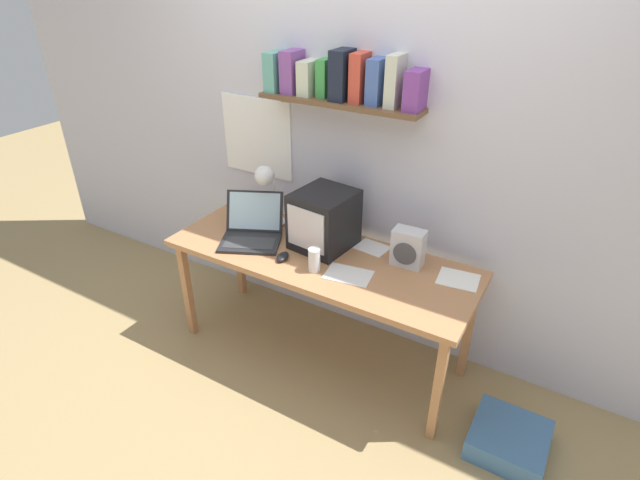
{
  "coord_description": "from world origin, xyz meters",
  "views": [
    {
      "loc": [
        1.22,
        -2.07,
        2.19
      ],
      "look_at": [
        0.0,
        0.0,
        0.81
      ],
      "focal_mm": 28.0,
      "sensor_mm": 36.0,
      "label": 1
    }
  ],
  "objects_px": {
    "loose_paper_near_laptop": "(458,279)",
    "desk_lamp": "(266,183)",
    "open_notebook": "(348,275)",
    "space_heater": "(408,248)",
    "corner_desk": "(320,264)",
    "floor_cushion": "(509,440)",
    "laptop": "(252,229)",
    "printed_handout": "(372,248)",
    "computer_mouse": "(283,257)",
    "crt_monitor": "(324,220)",
    "juice_glass": "(314,261)"
  },
  "relations": [
    {
      "from": "loose_paper_near_laptop",
      "to": "desk_lamp",
      "type": "bearing_deg",
      "value": -178.87
    },
    {
      "from": "open_notebook",
      "to": "space_heater",
      "type": "bearing_deg",
      "value": 48.65
    },
    {
      "from": "desk_lamp",
      "to": "space_heater",
      "type": "relative_size",
      "value": 1.91
    },
    {
      "from": "corner_desk",
      "to": "loose_paper_near_laptop",
      "type": "xyz_separation_m",
      "value": [
        0.75,
        0.16,
        0.06
      ]
    },
    {
      "from": "floor_cushion",
      "to": "desk_lamp",
      "type": "bearing_deg",
      "value": 170.62
    },
    {
      "from": "space_heater",
      "to": "laptop",
      "type": "bearing_deg",
      "value": -170.15
    },
    {
      "from": "laptop",
      "to": "open_notebook",
      "type": "xyz_separation_m",
      "value": [
        0.68,
        -0.06,
        -0.06
      ]
    },
    {
      "from": "printed_handout",
      "to": "floor_cushion",
      "type": "relative_size",
      "value": 0.53
    },
    {
      "from": "computer_mouse",
      "to": "printed_handout",
      "type": "bearing_deg",
      "value": 44.07
    },
    {
      "from": "desk_lamp",
      "to": "open_notebook",
      "type": "relative_size",
      "value": 1.52
    },
    {
      "from": "space_heater",
      "to": "floor_cushion",
      "type": "distance_m",
      "value": 1.09
    },
    {
      "from": "printed_handout",
      "to": "crt_monitor",
      "type": "bearing_deg",
      "value": -156.64
    },
    {
      "from": "laptop",
      "to": "crt_monitor",
      "type": "bearing_deg",
      "value": -6.27
    },
    {
      "from": "laptop",
      "to": "open_notebook",
      "type": "distance_m",
      "value": 0.69
    },
    {
      "from": "crt_monitor",
      "to": "printed_handout",
      "type": "bearing_deg",
      "value": 29.86
    },
    {
      "from": "space_heater",
      "to": "printed_handout",
      "type": "height_order",
      "value": "space_heater"
    },
    {
      "from": "laptop",
      "to": "open_notebook",
      "type": "bearing_deg",
      "value": -30.93
    },
    {
      "from": "space_heater",
      "to": "computer_mouse",
      "type": "xyz_separation_m",
      "value": [
        -0.62,
        -0.3,
        -0.09
      ]
    },
    {
      "from": "floor_cushion",
      "to": "corner_desk",
      "type": "bearing_deg",
      "value": 173.51
    },
    {
      "from": "laptop",
      "to": "loose_paper_near_laptop",
      "type": "distance_m",
      "value": 1.22
    },
    {
      "from": "computer_mouse",
      "to": "loose_paper_near_laptop",
      "type": "xyz_separation_m",
      "value": [
        0.91,
        0.3,
        -0.01
      ]
    },
    {
      "from": "corner_desk",
      "to": "floor_cushion",
      "type": "relative_size",
      "value": 4.87
    },
    {
      "from": "laptop",
      "to": "computer_mouse",
      "type": "distance_m",
      "value": 0.32
    },
    {
      "from": "corner_desk",
      "to": "computer_mouse",
      "type": "xyz_separation_m",
      "value": [
        -0.16,
        -0.14,
        0.08
      ]
    },
    {
      "from": "laptop",
      "to": "computer_mouse",
      "type": "height_order",
      "value": "laptop"
    },
    {
      "from": "corner_desk",
      "to": "desk_lamp",
      "type": "height_order",
      "value": "desk_lamp"
    },
    {
      "from": "laptop",
      "to": "open_notebook",
      "type": "height_order",
      "value": "laptop"
    },
    {
      "from": "space_heater",
      "to": "open_notebook",
      "type": "distance_m",
      "value": 0.36
    },
    {
      "from": "desk_lamp",
      "to": "juice_glass",
      "type": "height_order",
      "value": "desk_lamp"
    },
    {
      "from": "crt_monitor",
      "to": "space_heater",
      "type": "bearing_deg",
      "value": 11.96
    },
    {
      "from": "printed_handout",
      "to": "floor_cushion",
      "type": "xyz_separation_m",
      "value": [
        0.97,
        -0.36,
        -0.65
      ]
    },
    {
      "from": "crt_monitor",
      "to": "loose_paper_near_laptop",
      "type": "relative_size",
      "value": 1.62
    },
    {
      "from": "corner_desk",
      "to": "space_heater",
      "type": "bearing_deg",
      "value": 19.31
    },
    {
      "from": "juice_glass",
      "to": "computer_mouse",
      "type": "height_order",
      "value": "juice_glass"
    },
    {
      "from": "corner_desk",
      "to": "floor_cushion",
      "type": "bearing_deg",
      "value": -6.49
    },
    {
      "from": "open_notebook",
      "to": "printed_handout",
      "type": "bearing_deg",
      "value": 92.3
    },
    {
      "from": "crt_monitor",
      "to": "laptop",
      "type": "bearing_deg",
      "value": -154.22
    },
    {
      "from": "laptop",
      "to": "computer_mouse",
      "type": "bearing_deg",
      "value": -46.11
    },
    {
      "from": "laptop",
      "to": "floor_cushion",
      "type": "height_order",
      "value": "laptop"
    },
    {
      "from": "juice_glass",
      "to": "crt_monitor",
      "type": "bearing_deg",
      "value": 109.5
    },
    {
      "from": "crt_monitor",
      "to": "juice_glass",
      "type": "height_order",
      "value": "crt_monitor"
    },
    {
      "from": "corner_desk",
      "to": "desk_lamp",
      "type": "bearing_deg",
      "value": 163.3
    },
    {
      "from": "floor_cushion",
      "to": "space_heater",
      "type": "bearing_deg",
      "value": 157.99
    },
    {
      "from": "crt_monitor",
      "to": "laptop",
      "type": "xyz_separation_m",
      "value": [
        -0.41,
        -0.14,
        -0.1
      ]
    },
    {
      "from": "open_notebook",
      "to": "floor_cushion",
      "type": "distance_m",
      "value": 1.16
    },
    {
      "from": "loose_paper_near_laptop",
      "to": "printed_handout",
      "type": "xyz_separation_m",
      "value": [
        -0.53,
        0.07,
        0.0
      ]
    },
    {
      "from": "crt_monitor",
      "to": "floor_cushion",
      "type": "height_order",
      "value": "crt_monitor"
    },
    {
      "from": "crt_monitor",
      "to": "printed_handout",
      "type": "distance_m",
      "value": 0.33
    },
    {
      "from": "corner_desk",
      "to": "printed_handout",
      "type": "distance_m",
      "value": 0.32
    },
    {
      "from": "crt_monitor",
      "to": "juice_glass",
      "type": "bearing_deg",
      "value": -64.01
    }
  ]
}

